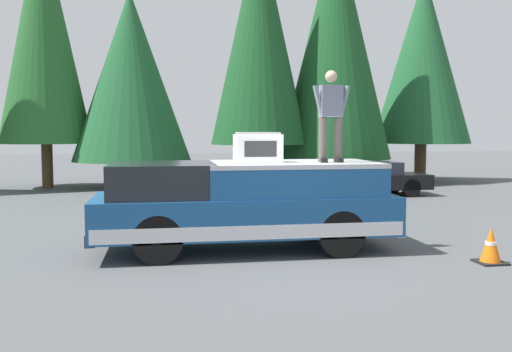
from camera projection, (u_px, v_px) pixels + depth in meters
ground_plane at (282, 252)px, 10.20m from camera, size 90.00×90.00×0.00m
pickup_truck at (245, 204)px, 10.32m from camera, size 2.01×5.54×1.65m
compressor_unit at (258, 147)px, 10.23m from camera, size 0.65×0.84×0.56m
person_on_truck_bed at (331, 114)px, 10.20m from camera, size 0.29×0.72×1.69m
parked_car_black at (368, 179)px, 19.11m from camera, size 1.64×4.10×1.16m
parked_car_grey at (230, 183)px, 17.52m from camera, size 1.64×4.10×1.16m
traffic_cone at (491, 246)px, 9.33m from camera, size 0.47×0.47×0.62m
conifer_far_left at (423, 59)px, 24.17m from camera, size 4.21×4.21×9.06m
conifer_left at (335, 43)px, 22.19m from camera, size 4.54×4.54×10.45m
conifer_center_left at (259, 35)px, 21.24m from camera, size 3.75×3.75×10.16m
conifer_center_right at (131, 76)px, 21.54m from camera, size 4.61×4.61×7.65m
conifer_right at (43, 30)px, 21.17m from camera, size 3.50×3.50×10.48m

